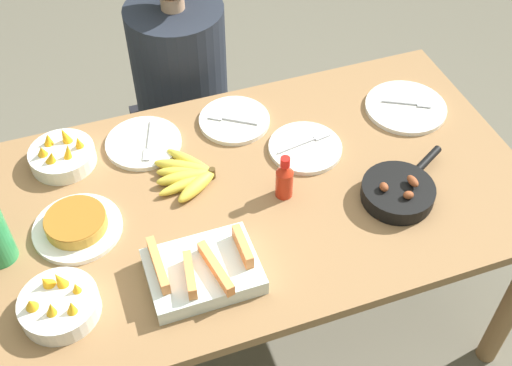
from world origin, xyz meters
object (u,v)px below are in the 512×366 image
Objects in this scene: frittata_plate_center at (77,225)px; fruit_bowl_mango at (62,155)px; empty_plate_mid_edge at (234,120)px; empty_plate_near_front at (305,148)px; person_figure at (184,113)px; fruit_bowl_citrus at (59,305)px; skillet at (399,192)px; hot_sauce_bottle at (284,179)px; melon_tray at (203,270)px; empty_plate_far_left at (406,107)px; banana_bunch at (188,175)px; empty_plate_far_right at (144,143)px.

fruit_bowl_mango is at bearing 89.95° from frittata_plate_center.
frittata_plate_center is at bearing -152.67° from empty_plate_mid_edge.
empty_plate_near_front is 0.71m from person_figure.
empty_plate_mid_edge is 0.83m from fruit_bowl_citrus.
hot_sauce_bottle reaches higher than skillet.
frittata_plate_center is at bearing 173.78° from hot_sauce_bottle.
fruit_bowl_citrus is (-0.36, 0.02, 0.00)m from melon_tray.
fruit_bowl_citrus reaches higher than empty_plate_mid_edge.
person_figure is at bearing 140.22° from empty_plate_far_left.
frittata_plate_center is 0.73m from empty_plate_near_front.
melon_tray is 0.62m from skillet.
fruit_bowl_citrus reaches higher than skillet.
frittata_plate_center is 0.21× the size of person_figure.
person_figure is at bearing 112.69° from empty_plate_near_front.
banana_bunch is 1.04× the size of empty_plate_far_right.
frittata_plate_center is 1.67× the size of hot_sauce_bottle.
melon_tray is 0.56m from empty_plate_near_front.
fruit_bowl_citrus is at bearing -141.49° from banana_bunch.
person_figure is at bearing 86.12° from skillet.
empty_plate_far_right is at bearing 172.00° from empty_plate_far_left.
person_figure reaches higher than empty_plate_far_right.
fruit_bowl_mango is 0.69m from person_figure.
melon_tray is 1.02m from person_figure.
skillet is 1.33× the size of empty_plate_mid_edge.
melon_tray is 1.16× the size of frittata_plate_center.
person_figure is (-0.64, 0.53, -0.28)m from empty_plate_far_left.
fruit_bowl_citrus is (-0.42, -0.34, 0.01)m from banana_bunch.
fruit_bowl_citrus is (-0.98, -0.06, 0.00)m from skillet.
empty_plate_mid_edge is at bearing 1.32° from empty_plate_far_right.
melon_tray is at bearing -86.19° from empty_plate_far_right.
hot_sauce_bottle is at bearing -45.09° from empty_plate_far_right.
melon_tray is at bearing -115.72° from empty_plate_mid_edge.
melon_tray is 0.55m from empty_plate_far_right.
melon_tray is at bearing -2.90° from fruit_bowl_citrus.
melon_tray is 0.62m from fruit_bowl_mango.
empty_plate_mid_edge is (0.21, 0.20, -0.01)m from banana_bunch.
frittata_plate_center is 0.60m from hot_sauce_bottle.
banana_bunch is 0.36m from melon_tray.
banana_bunch is at bearing -174.81° from empty_plate_far_left.
empty_plate_far_right is (-0.47, 0.19, -0.00)m from empty_plate_near_front.
fruit_bowl_citrus reaches higher than melon_tray.
skillet is (0.61, 0.08, -0.00)m from melon_tray.
empty_plate_far_right is (-0.09, 0.19, -0.01)m from banana_bunch.
fruit_bowl_citrus reaches higher than empty_plate_near_front.
empty_plate_far_right is 0.54m from person_figure.
fruit_bowl_citrus is 0.70m from hot_sauce_bottle.
empty_plate_far_right is 1.61× the size of hot_sauce_bottle.
hot_sauce_bottle is (-0.52, -0.22, 0.06)m from empty_plate_far_left.
empty_plate_near_front and empty_plate_far_left have the same top height.
empty_plate_far_right is at bearing -0.82° from fruit_bowl_mango.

